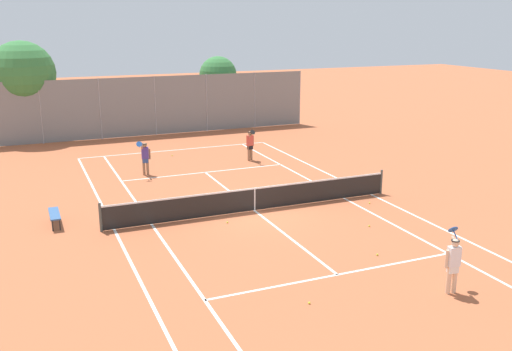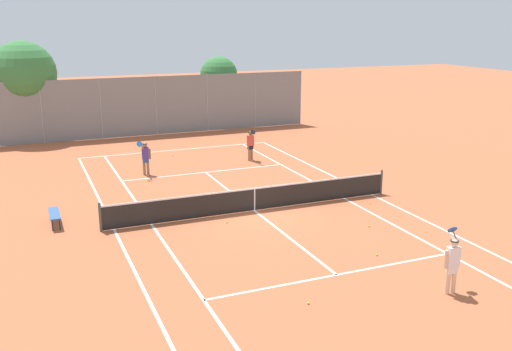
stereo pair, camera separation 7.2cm
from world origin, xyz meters
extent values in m
plane|color=#B25B38|center=(0.00, 0.00, 0.00)|extent=(120.00, 120.00, 0.00)
cube|color=silver|center=(0.00, 11.90, 0.00)|extent=(11.00, 0.10, 0.01)
cube|color=silver|center=(-5.50, 0.00, 0.00)|extent=(0.10, 23.80, 0.01)
cube|color=silver|center=(5.50, 0.00, 0.00)|extent=(0.10, 23.80, 0.01)
cube|color=silver|center=(-4.13, 0.00, 0.00)|extent=(0.10, 23.80, 0.01)
cube|color=silver|center=(4.13, 0.00, 0.00)|extent=(0.10, 23.80, 0.01)
cube|color=silver|center=(0.00, -6.40, 0.00)|extent=(8.26, 0.10, 0.01)
cube|color=silver|center=(0.00, 6.40, 0.00)|extent=(8.26, 0.10, 0.01)
cube|color=silver|center=(0.00, 0.00, 0.00)|extent=(0.10, 12.80, 0.01)
cylinder|color=#474C47|center=(-5.95, 0.00, 0.53)|extent=(0.10, 0.10, 1.07)
cylinder|color=#474C47|center=(5.95, 0.00, 0.53)|extent=(0.10, 0.10, 1.07)
cube|color=black|center=(0.00, 0.00, 0.46)|extent=(11.90, 0.02, 0.89)
cube|color=white|center=(0.00, 0.00, 0.92)|extent=(11.90, 0.03, 0.06)
cube|color=white|center=(0.00, 0.00, 0.44)|extent=(0.05, 0.03, 0.89)
cylinder|color=beige|center=(2.20, -8.62, 0.41)|extent=(0.13, 0.13, 0.82)
cylinder|color=beige|center=(2.38, -8.64, 0.41)|extent=(0.13, 0.13, 0.82)
cube|color=white|center=(2.29, -8.63, 0.74)|extent=(0.30, 0.22, 0.24)
cube|color=white|center=(2.29, -8.63, 1.10)|extent=(0.36, 0.24, 0.56)
sphere|color=beige|center=(2.29, -8.63, 1.49)|extent=(0.22, 0.22, 0.22)
cylinder|color=black|center=(2.29, -8.63, 1.56)|extent=(0.23, 0.23, 0.02)
cylinder|color=beige|center=(2.07, -8.60, 1.04)|extent=(0.08, 0.08, 0.52)
cylinder|color=beige|center=(2.44, -8.51, 1.39)|extent=(0.14, 0.46, 0.35)
cylinder|color=#1E4C99|center=(2.60, -8.27, 1.55)|extent=(0.07, 0.25, 0.22)
cylinder|color=#1E4C99|center=(2.62, -8.15, 1.66)|extent=(0.30, 0.23, 0.23)
cylinder|color=#936B4C|center=(-2.72, 7.05, 0.41)|extent=(0.13, 0.13, 0.82)
cylinder|color=#936B4C|center=(-2.90, 7.08, 0.41)|extent=(0.13, 0.13, 0.82)
cube|color=#334C8C|center=(-2.81, 7.06, 0.74)|extent=(0.31, 0.23, 0.24)
cube|color=#4C388C|center=(-2.81, 7.06, 1.10)|extent=(0.37, 0.26, 0.56)
sphere|color=#936B4C|center=(-2.81, 7.06, 1.49)|extent=(0.22, 0.22, 0.22)
cylinder|color=black|center=(-2.81, 7.06, 1.56)|extent=(0.23, 0.23, 0.02)
cylinder|color=#936B4C|center=(-2.59, 7.03, 1.04)|extent=(0.08, 0.08, 0.52)
cylinder|color=#936B4C|center=(-2.96, 6.95, 1.39)|extent=(0.16, 0.46, 0.35)
cylinder|color=#1E4C99|center=(-3.14, 6.72, 1.55)|extent=(0.08, 0.25, 0.22)
cylinder|color=#1E4C99|center=(-3.16, 6.60, 1.66)|extent=(0.31, 0.24, 0.23)
cylinder|color=#936B4C|center=(3.10, 7.89, 0.41)|extent=(0.13, 0.13, 0.82)
cylinder|color=#936B4C|center=(2.92, 7.84, 0.41)|extent=(0.13, 0.13, 0.82)
cube|color=black|center=(3.01, 7.86, 0.74)|extent=(0.32, 0.26, 0.24)
cube|color=#D84C3F|center=(3.01, 7.86, 1.10)|extent=(0.39, 0.30, 0.56)
sphere|color=#936B4C|center=(3.01, 7.86, 1.49)|extent=(0.22, 0.22, 0.22)
cylinder|color=black|center=(3.01, 7.86, 1.56)|extent=(0.23, 0.23, 0.02)
cylinder|color=#936B4C|center=(3.22, 7.93, 1.04)|extent=(0.08, 0.08, 0.52)
cylinder|color=#936B4C|center=(2.93, 7.69, 1.39)|extent=(0.22, 0.46, 0.35)
cylinder|color=black|center=(2.89, 7.40, 1.55)|extent=(0.11, 0.25, 0.22)
cylinder|color=black|center=(2.93, 7.29, 1.66)|extent=(0.33, 0.28, 0.23)
sphere|color=#D1DB33|center=(1.92, -5.66, 0.03)|extent=(0.07, 0.07, 0.07)
sphere|color=#D1DB33|center=(3.17, -3.31, 0.03)|extent=(0.07, 0.07, 0.07)
sphere|color=#D1DB33|center=(4.71, -1.02, 0.03)|extent=(0.07, 0.07, 0.07)
sphere|color=#D1DB33|center=(-1.62, -7.68, 0.03)|extent=(0.07, 0.07, 0.07)
sphere|color=#D1DB33|center=(-1.49, -0.93, 0.03)|extent=(0.07, 0.07, 0.07)
sphere|color=#D1DB33|center=(-0.61, 10.49, 0.03)|extent=(0.07, 0.07, 0.07)
cube|color=#33598C|center=(-7.42, 1.35, 0.44)|extent=(0.36, 1.50, 0.05)
cylinder|color=#262626|center=(-7.30, 1.99, 0.21)|extent=(0.05, 0.05, 0.41)
cylinder|color=#262626|center=(-7.30, 0.72, 0.21)|extent=(0.05, 0.05, 0.41)
cylinder|color=#262626|center=(-7.55, 1.99, 0.21)|extent=(0.05, 0.05, 0.41)
cylinder|color=#262626|center=(-7.55, 0.72, 0.21)|extent=(0.05, 0.05, 0.41)
cylinder|color=gray|center=(-7.02, 16.84, 1.92)|extent=(0.08, 0.08, 3.84)
cylinder|color=gray|center=(-3.51, 16.84, 1.92)|extent=(0.08, 0.08, 3.84)
cylinder|color=gray|center=(0.00, 16.84, 1.92)|extent=(0.08, 0.08, 3.84)
cylinder|color=gray|center=(3.51, 16.84, 1.92)|extent=(0.08, 0.08, 3.84)
cylinder|color=gray|center=(7.02, 16.84, 1.92)|extent=(0.08, 0.08, 3.84)
cylinder|color=gray|center=(10.54, 16.84, 1.92)|extent=(0.08, 0.08, 3.84)
cube|color=slate|center=(0.00, 16.84, 1.92)|extent=(21.07, 0.02, 3.80)
cylinder|color=brown|center=(-7.80, 18.37, 1.38)|extent=(0.23, 0.23, 2.75)
sphere|color=#387A3D|center=(-7.80, 18.37, 4.15)|extent=(3.99, 3.99, 3.99)
sphere|color=#387A3D|center=(-7.77, 18.34, 3.65)|extent=(2.20, 2.20, 2.20)
cylinder|color=brown|center=(5.19, 19.26, 1.28)|extent=(0.22, 0.22, 2.57)
sphere|color=#387A3D|center=(5.19, 19.26, 3.51)|extent=(2.69, 2.69, 2.69)
sphere|color=#387A3D|center=(4.81, 19.63, 3.17)|extent=(1.87, 1.87, 1.87)
camera|label=1|loc=(-8.25, -19.80, 7.31)|focal=40.00mm
camera|label=2|loc=(-8.19, -19.83, 7.31)|focal=40.00mm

